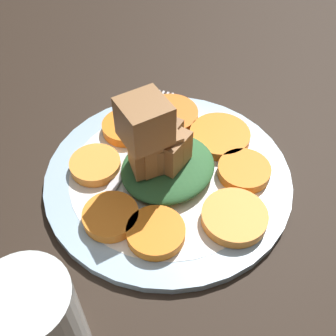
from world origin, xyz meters
TOP-DOWN VIEW (x-y plane):
  - table_slab at (0.00, 0.00)cm, footprint 120.00×120.00cm
  - plate at (0.00, 0.00)cm, footprint 28.83×28.83cm
  - carrot_slice_0 at (0.19, 9.61)cm, footprint 7.05×7.05cm
  - carrot_slice_1 at (-5.97, 6.48)cm, footprint 6.13×6.13cm
  - carrot_slice_2 at (-8.56, 0.83)cm, footprint 7.56×7.56cm
  - carrot_slice_3 at (-7.25, -6.40)cm, footprint 7.34×7.34cm
  - carrot_slice_4 at (-1.75, -8.86)cm, footprint 6.25×6.25cm
  - carrot_slice_5 at (5.22, -6.81)cm, footprint 5.96×5.96cm
  - carrot_slice_6 at (8.87, -0.42)cm, footprint 5.99×5.99cm
  - carrot_slice_7 at (7.05, 4.88)cm, footprint 6.12×6.12cm
  - center_pile at (0.65, -0.60)cm, footprint 11.37×10.23cm
  - fork at (-2.15, -6.58)cm, footprint 18.76×9.49cm
  - water_glass at (21.25, 5.91)cm, footprint 7.12×7.12cm

SIDE VIEW (x-z plane):
  - table_slab at x=0.00cm, z-range 0.00..2.00cm
  - plate at x=0.00cm, z-range 1.99..3.04cm
  - fork at x=-2.15cm, z-range 3.10..3.50cm
  - carrot_slice_0 at x=0.19cm, z-range 3.10..4.32cm
  - carrot_slice_1 at x=-5.97cm, z-range 3.10..4.32cm
  - carrot_slice_2 at x=-8.56cm, z-range 3.10..4.32cm
  - carrot_slice_3 at x=-7.25cm, z-range 3.10..4.32cm
  - carrot_slice_4 at x=-1.75cm, z-range 3.10..4.32cm
  - carrot_slice_5 at x=5.22cm, z-range 3.10..4.32cm
  - carrot_slice_6 at x=8.87cm, z-range 3.10..4.32cm
  - carrot_slice_7 at x=7.05cm, z-range 3.10..4.32cm
  - center_pile at x=0.65cm, z-range 1.33..12.85cm
  - water_glass at x=21.25cm, z-range 2.00..12.91cm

